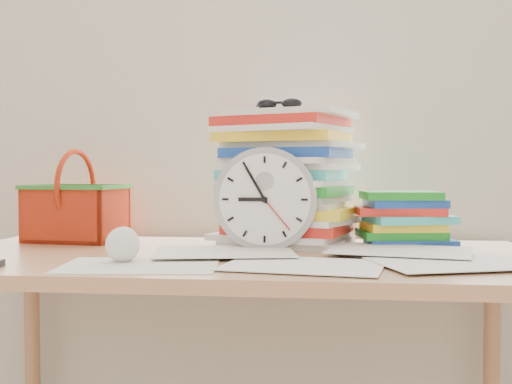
# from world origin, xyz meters

# --- Properties ---
(curtain) EXTENTS (2.40, 0.01, 2.50)m
(curtain) POSITION_xyz_m (0.00, 1.98, 1.30)
(curtain) COLOR silver
(curtain) RESTS_ON room_shell
(desk) EXTENTS (1.40, 0.70, 0.75)m
(desk) POSITION_xyz_m (0.00, 1.60, 0.68)
(desk) COLOR #AE7A51
(desk) RESTS_ON ground
(paper_stack) EXTENTS (0.42, 0.38, 0.35)m
(paper_stack) POSITION_xyz_m (0.10, 1.83, 0.92)
(paper_stack) COLOR white
(paper_stack) RESTS_ON desk
(clock) EXTENTS (0.25, 0.05, 0.25)m
(clock) POSITION_xyz_m (0.06, 1.68, 0.88)
(clock) COLOR #9D9D9D
(clock) RESTS_ON desk
(sunglasses) EXTENTS (0.16, 0.14, 0.03)m
(sunglasses) POSITION_xyz_m (0.08, 1.77, 1.12)
(sunglasses) COLOR black
(sunglasses) RESTS_ON paper_stack
(book_stack) EXTENTS (0.27, 0.22, 0.14)m
(book_stack) POSITION_xyz_m (0.40, 1.80, 0.82)
(book_stack) COLOR white
(book_stack) RESTS_ON desk
(basket) EXTENTS (0.27, 0.22, 0.25)m
(basket) POSITION_xyz_m (-0.48, 1.82, 0.87)
(basket) COLOR red
(basket) RESTS_ON desk
(crumpled_ball) EXTENTS (0.08, 0.08, 0.08)m
(crumpled_ball) POSITION_xyz_m (-0.22, 1.44, 0.79)
(crumpled_ball) COLOR white
(crumpled_ball) RESTS_ON desk
(scattered_papers) EXTENTS (1.26, 0.42, 0.02)m
(scattered_papers) POSITION_xyz_m (0.00, 1.60, 0.76)
(scattered_papers) COLOR white
(scattered_papers) RESTS_ON desk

